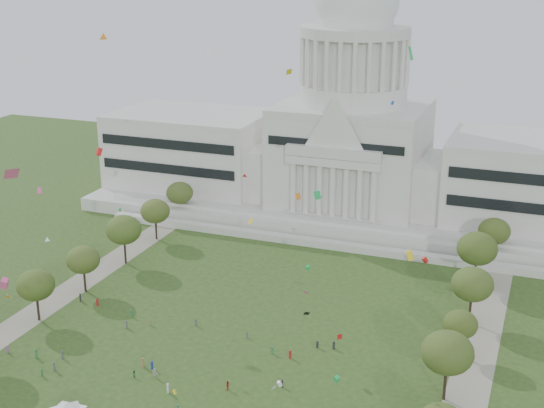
% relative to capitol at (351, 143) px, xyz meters
% --- Properties ---
extents(ground, '(400.00, 400.00, 0.00)m').
position_rel_capitol_xyz_m(ground, '(0.00, -113.59, -22.30)').
color(ground, '#2D481C').
rests_on(ground, ground).
extents(capitol, '(160.00, 64.50, 91.30)m').
position_rel_capitol_xyz_m(capitol, '(0.00, 0.00, 0.00)').
color(capitol, beige).
rests_on(capitol, ground).
extents(path_left, '(8.00, 160.00, 0.04)m').
position_rel_capitol_xyz_m(path_left, '(-48.00, -83.59, -22.28)').
color(path_left, gray).
rests_on(path_left, ground).
extents(path_right, '(8.00, 160.00, 0.04)m').
position_rel_capitol_xyz_m(path_right, '(48.00, -83.59, -22.28)').
color(path_right, gray).
rests_on(path_right, ground).
extents(row_tree_l_2, '(8.42, 8.42, 11.97)m').
position_rel_capitol_xyz_m(row_tree_l_2, '(-45.04, -96.29, -13.79)').
color(row_tree_l_2, black).
rests_on(row_tree_l_2, ground).
extents(row_tree_r_2, '(9.55, 9.55, 13.58)m').
position_rel_capitol_xyz_m(row_tree_r_2, '(44.17, -96.15, -12.64)').
color(row_tree_r_2, black).
rests_on(row_tree_r_2, ground).
extents(row_tree_l_3, '(8.12, 8.12, 11.55)m').
position_rel_capitol_xyz_m(row_tree_l_3, '(-44.09, -79.67, -14.09)').
color(row_tree_l_3, black).
rests_on(row_tree_l_3, ground).
extents(row_tree_r_3, '(7.01, 7.01, 9.98)m').
position_rel_capitol_xyz_m(row_tree_r_3, '(44.40, -79.10, -15.21)').
color(row_tree_r_3, black).
rests_on(row_tree_r_3, ground).
extents(row_tree_l_4, '(9.29, 9.29, 13.21)m').
position_rel_capitol_xyz_m(row_tree_l_4, '(-44.08, -61.17, -12.90)').
color(row_tree_l_4, black).
rests_on(row_tree_l_4, ground).
extents(row_tree_r_4, '(9.19, 9.19, 13.06)m').
position_rel_capitol_xyz_m(row_tree_r_4, '(44.76, -63.55, -13.01)').
color(row_tree_r_4, black).
rests_on(row_tree_r_4, ground).
extents(row_tree_l_5, '(8.33, 8.33, 11.85)m').
position_rel_capitol_xyz_m(row_tree_l_5, '(-45.22, -42.58, -13.88)').
color(row_tree_l_5, black).
rests_on(row_tree_l_5, ground).
extents(row_tree_r_5, '(9.82, 9.82, 13.96)m').
position_rel_capitol_xyz_m(row_tree_r_5, '(43.49, -43.40, -12.37)').
color(row_tree_r_5, black).
rests_on(row_tree_r_5, ground).
extents(row_tree_l_6, '(8.19, 8.19, 11.64)m').
position_rel_capitol_xyz_m(row_tree_l_6, '(-46.87, -24.45, -14.02)').
color(row_tree_l_6, black).
rests_on(row_tree_l_6, ground).
extents(row_tree_r_6, '(8.42, 8.42, 11.97)m').
position_rel_capitol_xyz_m(row_tree_r_6, '(45.96, -25.46, -13.79)').
color(row_tree_r_6, black).
rests_on(row_tree_r_6, ground).
extents(event_tent, '(7.45, 7.45, 4.00)m').
position_rel_capitol_xyz_m(event_tent, '(-16.08, -126.72, -19.20)').
color(event_tent, '#4C4C4C').
rests_on(event_tent, ground).
extents(person_4, '(0.65, 1.14, 1.91)m').
position_rel_capitol_xyz_m(person_4, '(5.80, -107.25, -21.34)').
color(person_4, '#B21E1E').
rests_on(person_4, ground).
extents(person_5, '(1.91, 1.51, 1.94)m').
position_rel_capitol_xyz_m(person_5, '(-9.09, -108.29, -21.33)').
color(person_5, silver).
rests_on(person_5, ground).
extents(person_8, '(0.89, 0.76, 1.56)m').
position_rel_capitol_xyz_m(person_8, '(-12.83, -109.60, -21.51)').
color(person_8, '#33723F').
rests_on(person_8, ground).
extents(person_10, '(0.73, 1.11, 1.76)m').
position_rel_capitol_xyz_m(person_10, '(15.07, -102.89, -21.42)').
color(person_10, '#4C4C51').
rests_on(person_10, ground).
extents(distant_crowd, '(66.73, 36.23, 1.94)m').
position_rel_capitol_xyz_m(distant_crowd, '(-13.36, -100.33, -21.42)').
color(distant_crowd, '#994C8C').
rests_on(distant_crowd, ground).
extents(kite_swarm, '(83.24, 101.50, 62.45)m').
position_rel_capitol_xyz_m(kite_swarm, '(-3.98, -105.89, 6.80)').
color(kite_swarm, blue).
rests_on(kite_swarm, ground).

